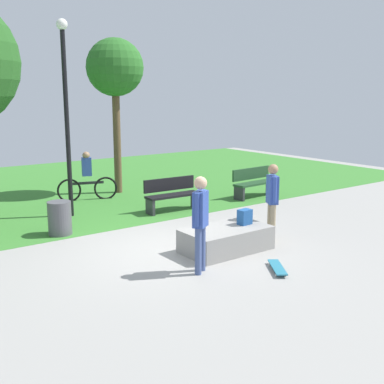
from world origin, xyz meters
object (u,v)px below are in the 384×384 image
object	(u,v)px
park_bench_near_path	(254,182)
skater_performing_trick	(200,217)
concrete_ledge	(226,239)
tree_leaning_ash	(115,70)
skater_watching	(272,196)
skateboard_by_ledge	(277,267)
backpack_on_ledge	(245,217)
skateboard_spare	(225,232)
cyclist_on_bicycle	(87,180)
lamp_post	(66,102)
trash_bin	(60,218)
park_bench_far_right	(172,194)

from	to	relation	value
park_bench_near_path	skater_performing_trick	bearing A→B (deg)	-141.63
concrete_ledge	park_bench_near_path	distance (m)	5.48
tree_leaning_ash	skater_watching	bearing A→B (deg)	-87.76
skateboard_by_ledge	backpack_on_ledge	bearing A→B (deg)	71.45
skateboard_by_ledge	skateboard_spare	distance (m)	2.41
tree_leaning_ash	cyclist_on_bicycle	distance (m)	3.60
skater_watching	park_bench_near_path	distance (m)	4.59
skater_performing_trick	cyclist_on_bicycle	size ratio (longest dim) A/B	1.01
skateboard_spare	park_bench_near_path	xyz separation A→B (m)	(3.46, 2.69, 0.42)
park_bench_near_path	tree_leaning_ash	distance (m)	5.64
lamp_post	trash_bin	world-z (taller)	lamp_post
skater_performing_trick	concrete_ledge	bearing A→B (deg)	29.50
tree_leaning_ash	trash_bin	bearing A→B (deg)	-133.45
skater_watching	cyclist_on_bicycle	size ratio (longest dim) A/B	0.97
tree_leaning_ash	lamp_post	world-z (taller)	lamp_post
cyclist_on_bicycle	skateboard_spare	bearing A→B (deg)	-79.76
backpack_on_ledge	skateboard_spare	size ratio (longest dim) A/B	0.43
skater_watching	tree_leaning_ash	distance (m)	7.36
skater_performing_trick	backpack_on_ledge	bearing A→B (deg)	21.39
backpack_on_ledge	park_bench_near_path	bearing A→B (deg)	-140.09
concrete_ledge	skater_watching	xyz separation A→B (m)	(1.31, -0.00, 0.75)
skater_performing_trick	lamp_post	xyz separation A→B (m)	(-0.26, 5.34, 1.94)
skateboard_spare	lamp_post	bearing A→B (deg)	119.45
skater_watching	park_bench_far_right	xyz separation A→B (m)	(-0.26, 3.56, -0.52)
skateboard_spare	park_bench_near_path	distance (m)	4.40
skateboard_by_ledge	cyclist_on_bicycle	distance (m)	7.72
backpack_on_ledge	lamp_post	bearing A→B (deg)	-71.88
backpack_on_ledge	lamp_post	world-z (taller)	lamp_post
skater_performing_trick	tree_leaning_ash	world-z (taller)	tree_leaning_ash
skateboard_by_ledge	park_bench_near_path	world-z (taller)	park_bench_near_path
skateboard_by_ledge	tree_leaning_ash	xyz separation A→B (m)	(1.03, 8.18, 3.88)
backpack_on_ledge	park_bench_far_right	bearing A→B (deg)	-103.17
concrete_ledge	skateboard_by_ledge	bearing A→B (deg)	-89.48
park_bench_far_right	cyclist_on_bicycle	size ratio (longest dim) A/B	0.92
park_bench_far_right	skater_performing_trick	bearing A→B (deg)	-117.80
concrete_ledge	tree_leaning_ash	bearing A→B (deg)	81.20
concrete_ledge	skateboard_spare	bearing A→B (deg)	50.95
concrete_ledge	trash_bin	size ratio (longest dim) A/B	2.34
skater_performing_trick	skater_watching	size ratio (longest dim) A/B	1.04
tree_leaning_ash	cyclist_on_bicycle	size ratio (longest dim) A/B	2.80
skateboard_spare	park_bench_far_right	distance (m)	2.75
backpack_on_ledge	cyclist_on_bicycle	distance (m)	6.30
park_bench_far_right	trash_bin	size ratio (longest dim) A/B	2.08
tree_leaning_ash	trash_bin	xyz separation A→B (m)	(-3.38, -3.56, -3.56)
concrete_ledge	skateboard_by_ledge	xyz separation A→B (m)	(0.01, -1.44, -0.18)
skater_performing_trick	cyclist_on_bicycle	world-z (taller)	skater_performing_trick
park_bench_far_right	lamp_post	world-z (taller)	lamp_post
concrete_ledge	skateboard_by_ledge	size ratio (longest dim) A/B	2.34
concrete_ledge	trash_bin	world-z (taller)	trash_bin
backpack_on_ledge	skateboard_by_ledge	distance (m)	1.62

